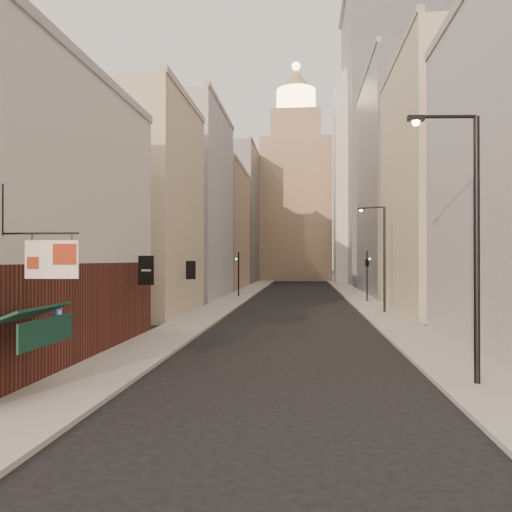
{
  "coord_description": "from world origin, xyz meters",
  "views": [
    {
      "loc": [
        0.72,
        -10.66,
        4.15
      ],
      "look_at": [
        -2.32,
        20.6,
        4.37
      ],
      "focal_mm": 35.0,
      "sensor_mm": 36.0,
      "label": 1
    }
  ],
  "objects": [
    {
      "name": "ground",
      "position": [
        0.0,
        0.0,
        0.0
      ],
      "size": [
        360.0,
        360.0,
        0.0
      ],
      "primitive_type": "plane",
      "color": "black",
      "rests_on": "ground"
    },
    {
      "name": "sidewalk_left",
      "position": [
        -6.5,
        55.0,
        0.07
      ],
      "size": [
        3.0,
        140.0,
        0.15
      ],
      "primitive_type": "cube",
      "color": "gray",
      "rests_on": "ground"
    },
    {
      "name": "sidewalk_right",
      "position": [
        6.5,
        55.0,
        0.07
      ],
      "size": [
        3.0,
        140.0,
        0.15
      ],
      "primitive_type": "cube",
      "color": "gray",
      "rests_on": "ground"
    },
    {
      "name": "near_building_left",
      "position": [
        -10.99,
        9.0,
        6.02
      ],
      "size": [
        8.3,
        23.04,
        12.3
      ],
      "color": "#55271D",
      "rests_on": "ground"
    },
    {
      "name": "left_bldg_beige",
      "position": [
        -12.0,
        26.0,
        8.0
      ],
      "size": [
        8.0,
        12.0,
        16.0
      ],
      "primitive_type": "cube",
      "color": "tan",
      "rests_on": "ground"
    },
    {
      "name": "left_bldg_grey",
      "position": [
        -12.0,
        42.0,
        10.0
      ],
      "size": [
        8.0,
        16.0,
        20.0
      ],
      "primitive_type": "cube",
      "color": "#929297",
      "rests_on": "ground"
    },
    {
      "name": "left_bldg_tan",
      "position": [
        -12.0,
        60.0,
        8.5
      ],
      "size": [
        8.0,
        18.0,
        17.0
      ],
      "primitive_type": "cube",
      "color": "#9E8264",
      "rests_on": "ground"
    },
    {
      "name": "left_bldg_wingrid",
      "position": [
        -12.0,
        80.0,
        12.0
      ],
      "size": [
        8.0,
        20.0,
        24.0
      ],
      "primitive_type": "cube",
      "color": "gray",
      "rests_on": "ground"
    },
    {
      "name": "right_bldg_beige",
      "position": [
        12.0,
        30.0,
        10.0
      ],
      "size": [
        8.0,
        16.0,
        20.0
      ],
      "primitive_type": "cube",
      "color": "tan",
      "rests_on": "ground"
    },
    {
      "name": "right_bldg_wingrid",
      "position": [
        12.0,
        50.0,
        13.0
      ],
      "size": [
        8.0,
        20.0,
        26.0
      ],
      "primitive_type": "cube",
      "color": "gray",
      "rests_on": "ground"
    },
    {
      "name": "highrise",
      "position": [
        18.0,
        78.0,
        25.66
      ],
      "size": [
        21.0,
        23.0,
        51.2
      ],
      "color": "gray",
      "rests_on": "ground"
    },
    {
      "name": "clock_tower",
      "position": [
        -1.0,
        92.0,
        17.63
      ],
      "size": [
        14.0,
        14.0,
        44.9
      ],
      "color": "#9E8264",
      "rests_on": "ground"
    },
    {
      "name": "white_tower",
      "position": [
        10.0,
        78.0,
        18.61
      ],
      "size": [
        8.0,
        8.0,
        41.5
      ],
      "color": "silver",
      "rests_on": "ground"
    },
    {
      "name": "streetlamp_near",
      "position": [
        6.05,
        6.06,
        5.05
      ],
      "size": [
        2.32,
        0.38,
        8.85
      ],
      "rotation": [
        0.0,
        0.0,
        0.08
      ],
      "color": "black",
      "rests_on": "ground"
    },
    {
      "name": "streetlamp_mid",
      "position": [
        6.57,
        28.01,
        4.68
      ],
      "size": [
        2.02,
        0.99,
        8.2
      ],
      "rotation": [
        0.0,
        0.0,
        -0.4
      ],
      "color": "black",
      "rests_on": "ground"
    },
    {
      "name": "traffic_light_left",
      "position": [
        -6.41,
        42.98,
        3.61
      ],
      "size": [
        0.6,
        0.53,
        5.0
      ],
      "rotation": [
        0.0,
        0.0,
        3.43
      ],
      "color": "black",
      "rests_on": "ground"
    },
    {
      "name": "traffic_light_right",
      "position": [
        6.74,
        38.29,
        3.91
      ],
      "size": [
        0.67,
        0.67,
        5.0
      ],
      "rotation": [
        0.0,
        0.0,
        3.18
      ],
      "color": "black",
      "rests_on": "ground"
    }
  ]
}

